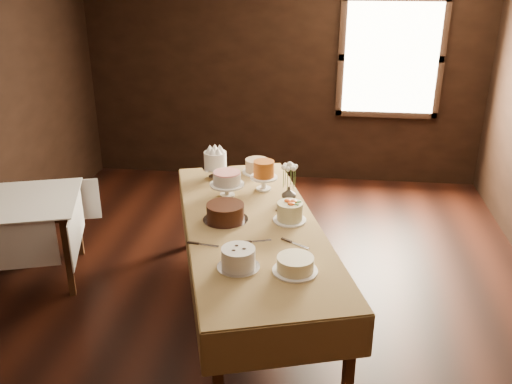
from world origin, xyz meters
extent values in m
cube|color=black|center=(0.00, 0.00, 0.00)|extent=(5.00, 6.00, 0.01)
cube|color=black|center=(0.00, 3.00, 1.40)|extent=(5.00, 0.02, 2.80)
cube|color=#FFEABF|center=(1.30, 2.94, 1.60)|extent=(1.10, 0.05, 1.30)
cube|color=#3E2311|center=(-0.04, -1.36, 0.37)|extent=(0.08, 0.08, 0.74)
cube|color=#3E2311|center=(-0.74, 0.95, 0.37)|extent=(0.08, 0.08, 0.74)
cube|color=#3E2311|center=(0.75, -1.12, 0.37)|extent=(0.08, 0.08, 0.74)
cube|color=#3E2311|center=(0.05, 1.19, 0.37)|extent=(0.08, 0.08, 0.74)
cube|color=#3E2311|center=(0.00, -0.09, 0.78)|extent=(1.65, 2.71, 0.04)
cube|color=#A9854D|center=(0.00, -0.09, 0.80)|extent=(1.72, 2.79, 0.01)
cube|color=#3E2311|center=(-1.58, -0.05, 0.36)|extent=(0.07, 0.07, 0.72)
cube|color=#3E2311|center=(-1.80, 0.65, 0.36)|extent=(0.07, 0.07, 0.72)
cube|color=#3E2311|center=(-2.04, 0.19, 0.74)|extent=(1.05, 1.05, 0.04)
cube|color=white|center=(-2.04, 0.19, 0.77)|extent=(1.15, 1.15, 0.01)
cylinder|color=silver|center=(-0.46, 0.83, 0.87)|extent=(0.25, 0.25, 0.12)
cylinder|color=silver|center=(-0.46, 0.83, 1.00)|extent=(0.29, 0.29, 0.15)
cylinder|color=white|center=(-0.09, 1.02, 0.81)|extent=(0.28, 0.28, 0.01)
cylinder|color=tan|center=(-0.09, 1.02, 0.88)|extent=(0.26, 0.26, 0.12)
cylinder|color=white|center=(-0.28, 0.42, 0.87)|extent=(0.30, 0.30, 0.13)
cylinder|color=silver|center=(-0.28, 0.42, 0.98)|extent=(0.32, 0.32, 0.10)
cylinder|color=white|center=(0.02, 0.60, 0.88)|extent=(0.25, 0.25, 0.14)
cylinder|color=#AA5518|center=(0.02, 0.60, 1.02)|extent=(0.24, 0.24, 0.14)
cylinder|color=silver|center=(-0.21, -0.07, 0.81)|extent=(0.36, 0.36, 0.01)
cylinder|color=#32150A|center=(-0.21, -0.07, 0.88)|extent=(0.34, 0.34, 0.13)
cylinder|color=white|center=(0.29, -0.01, 0.81)|extent=(0.26, 0.26, 0.01)
cylinder|color=beige|center=(0.29, -0.01, 0.89)|extent=(0.25, 0.25, 0.14)
cylinder|color=silver|center=(0.00, -0.77, 0.81)|extent=(0.29, 0.29, 0.01)
cylinder|color=silver|center=(0.00, -0.77, 0.89)|extent=(0.27, 0.27, 0.13)
cylinder|color=white|center=(0.38, -0.77, 0.81)|extent=(0.30, 0.30, 0.01)
cylinder|color=#FAF0C1|center=(0.38, -0.77, 0.87)|extent=(0.27, 0.27, 0.09)
cube|color=silver|center=(0.11, -0.37, 0.81)|extent=(0.24, 0.10, 0.01)
cube|color=silver|center=(0.39, -0.41, 0.81)|extent=(0.22, 0.15, 0.01)
cube|color=silver|center=(-0.13, 0.15, 0.81)|extent=(0.07, 0.24, 0.01)
cube|color=silver|center=(0.20, 0.32, 0.81)|extent=(0.06, 0.24, 0.01)
cube|color=silver|center=(-0.26, -0.49, 0.81)|extent=(0.24, 0.06, 0.01)
imported|color=#2D2823|center=(0.26, 0.38, 0.87)|extent=(0.14, 0.14, 0.13)
camera|label=1|loc=(0.50, -3.96, 2.73)|focal=38.99mm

